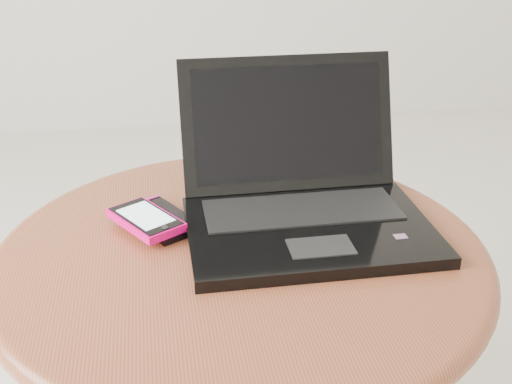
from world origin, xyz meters
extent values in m
cylinder|color=brown|center=(-0.09, -0.02, 0.51)|extent=(0.63, 0.63, 0.03)
torus|color=brown|center=(-0.09, -0.02, 0.51)|extent=(0.66, 0.66, 0.03)
cube|color=black|center=(0.01, -0.02, 0.53)|extent=(0.33, 0.23, 0.02)
cube|color=black|center=(0.01, 0.03, 0.54)|extent=(0.28, 0.10, 0.00)
cube|color=black|center=(0.01, -0.08, 0.54)|extent=(0.08, 0.05, 0.00)
cube|color=red|center=(0.12, -0.07, 0.54)|extent=(0.02, 0.01, 0.00)
cube|color=black|center=(0.01, 0.13, 0.64)|extent=(0.32, 0.08, 0.19)
cube|color=black|center=(0.01, 0.13, 0.64)|extent=(0.29, 0.06, 0.16)
cube|color=black|center=(-0.19, 0.06, 0.53)|extent=(0.12, 0.14, 0.01)
cube|color=#A92268|center=(-0.22, 0.11, 0.54)|extent=(0.06, 0.04, 0.00)
cube|color=#F00670|center=(-0.21, 0.04, 0.54)|extent=(0.11, 0.13, 0.01)
cube|color=black|center=(-0.21, 0.04, 0.55)|extent=(0.10, 0.12, 0.00)
cube|color=silver|center=(-0.21, 0.04, 0.55)|extent=(0.08, 0.09, 0.00)
cylinder|color=black|center=(-0.19, 0.00, 0.55)|extent=(0.01, 0.01, 0.00)
camera|label=1|loc=(-0.20, -0.76, 0.96)|focal=45.14mm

